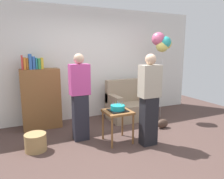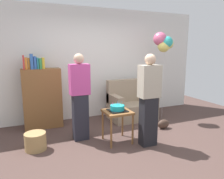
{
  "view_description": "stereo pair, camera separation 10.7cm",
  "coord_description": "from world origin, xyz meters",
  "px_view_note": "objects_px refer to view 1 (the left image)",
  "views": [
    {
      "loc": [
        -1.7,
        -2.99,
        1.69
      ],
      "look_at": [
        -0.05,
        0.6,
        0.95
      ],
      "focal_mm": 33.84,
      "sensor_mm": 36.0,
      "label": 1
    },
    {
      "loc": [
        -1.6,
        -3.03,
        1.69
      ],
      "look_at": [
        -0.05,
        0.6,
        0.95
      ],
      "focal_mm": 33.84,
      "sensor_mm": 36.0,
      "label": 2
    }
  ],
  "objects_px": {
    "side_table": "(118,116)",
    "person_holding_cake": "(149,100)",
    "couch": "(130,105)",
    "birthday_cake": "(118,108)",
    "wicker_basket": "(36,142)",
    "bookshelf": "(41,97)",
    "balloon_bunch": "(162,42)",
    "handbag": "(163,124)",
    "person_blowing_candles": "(80,97)"
  },
  "relations": [
    {
      "from": "person_holding_cake",
      "to": "person_blowing_candles",
      "type": "bearing_deg",
      "value": -25.46
    },
    {
      "from": "birthday_cake",
      "to": "wicker_basket",
      "type": "bearing_deg",
      "value": 170.03
    },
    {
      "from": "wicker_basket",
      "to": "couch",
      "type": "bearing_deg",
      "value": 20.54
    },
    {
      "from": "person_blowing_candles",
      "to": "balloon_bunch",
      "type": "relative_size",
      "value": 0.77
    },
    {
      "from": "side_table",
      "to": "birthday_cake",
      "type": "xyz_separation_m",
      "value": [
        0.0,
        -0.0,
        0.14
      ]
    },
    {
      "from": "couch",
      "to": "handbag",
      "type": "xyz_separation_m",
      "value": [
        0.32,
        -0.91,
        -0.24
      ]
    },
    {
      "from": "couch",
      "to": "person_holding_cake",
      "type": "distance_m",
      "value": 1.59
    },
    {
      "from": "person_holding_cake",
      "to": "wicker_basket",
      "type": "relative_size",
      "value": 4.53
    },
    {
      "from": "birthday_cake",
      "to": "handbag",
      "type": "bearing_deg",
      "value": 9.91
    },
    {
      "from": "bookshelf",
      "to": "person_blowing_candles",
      "type": "xyz_separation_m",
      "value": [
        0.6,
        -0.96,
        0.14
      ]
    },
    {
      "from": "couch",
      "to": "person_blowing_candles",
      "type": "bearing_deg",
      "value": -153.56
    },
    {
      "from": "person_holding_cake",
      "to": "bookshelf",
      "type": "bearing_deg",
      "value": -36.63
    },
    {
      "from": "handbag",
      "to": "balloon_bunch",
      "type": "height_order",
      "value": "balloon_bunch"
    },
    {
      "from": "side_table",
      "to": "wicker_basket",
      "type": "relative_size",
      "value": 1.66
    },
    {
      "from": "side_table",
      "to": "wicker_basket",
      "type": "bearing_deg",
      "value": 170.03
    },
    {
      "from": "couch",
      "to": "side_table",
      "type": "xyz_separation_m",
      "value": [
        -0.89,
        -1.12,
        0.17
      ]
    },
    {
      "from": "person_blowing_candles",
      "to": "person_holding_cake",
      "type": "xyz_separation_m",
      "value": [
        1.05,
        -0.71,
        0.0
      ]
    },
    {
      "from": "person_blowing_candles",
      "to": "handbag",
      "type": "relative_size",
      "value": 5.82
    },
    {
      "from": "balloon_bunch",
      "to": "handbag",
      "type": "bearing_deg",
      "value": -121.38
    },
    {
      "from": "couch",
      "to": "birthday_cake",
      "type": "relative_size",
      "value": 3.44
    },
    {
      "from": "birthday_cake",
      "to": "couch",
      "type": "bearing_deg",
      "value": 51.53
    },
    {
      "from": "couch",
      "to": "handbag",
      "type": "height_order",
      "value": "couch"
    },
    {
      "from": "side_table",
      "to": "birthday_cake",
      "type": "relative_size",
      "value": 1.86
    },
    {
      "from": "bookshelf",
      "to": "side_table",
      "type": "xyz_separation_m",
      "value": [
        1.19,
        -1.34,
        -0.18
      ]
    },
    {
      "from": "birthday_cake",
      "to": "handbag",
      "type": "xyz_separation_m",
      "value": [
        1.2,
        0.21,
        -0.55
      ]
    },
    {
      "from": "person_blowing_candles",
      "to": "balloon_bunch",
      "type": "height_order",
      "value": "balloon_bunch"
    },
    {
      "from": "person_blowing_candles",
      "to": "bookshelf",
      "type": "bearing_deg",
      "value": 115.76
    },
    {
      "from": "side_table",
      "to": "wicker_basket",
      "type": "xyz_separation_m",
      "value": [
        -1.43,
        0.25,
        -0.36
      ]
    },
    {
      "from": "birthday_cake",
      "to": "bookshelf",
      "type": "bearing_deg",
      "value": 131.73
    },
    {
      "from": "birthday_cake",
      "to": "balloon_bunch",
      "type": "height_order",
      "value": "balloon_bunch"
    },
    {
      "from": "birthday_cake",
      "to": "balloon_bunch",
      "type": "bearing_deg",
      "value": 27.72
    },
    {
      "from": "couch",
      "to": "balloon_bunch",
      "type": "height_order",
      "value": "balloon_bunch"
    },
    {
      "from": "balloon_bunch",
      "to": "bookshelf",
      "type": "bearing_deg",
      "value": 169.66
    },
    {
      "from": "bookshelf",
      "to": "balloon_bunch",
      "type": "xyz_separation_m",
      "value": [
        2.78,
        -0.51,
        1.18
      ]
    },
    {
      "from": "side_table",
      "to": "balloon_bunch",
      "type": "bearing_deg",
      "value": 27.72
    },
    {
      "from": "bookshelf",
      "to": "birthday_cake",
      "type": "distance_m",
      "value": 1.8
    },
    {
      "from": "couch",
      "to": "balloon_bunch",
      "type": "bearing_deg",
      "value": -22.41
    },
    {
      "from": "side_table",
      "to": "handbag",
      "type": "relative_size",
      "value": 2.13
    },
    {
      "from": "side_table",
      "to": "person_blowing_candles",
      "type": "bearing_deg",
      "value": 147.41
    },
    {
      "from": "couch",
      "to": "bookshelf",
      "type": "relative_size",
      "value": 0.68
    },
    {
      "from": "side_table",
      "to": "handbag",
      "type": "xyz_separation_m",
      "value": [
        1.2,
        0.21,
        -0.41
      ]
    },
    {
      "from": "side_table",
      "to": "person_holding_cake",
      "type": "bearing_deg",
      "value": -36.36
    },
    {
      "from": "birthday_cake",
      "to": "person_holding_cake",
      "type": "bearing_deg",
      "value": -36.36
    },
    {
      "from": "person_blowing_candles",
      "to": "wicker_basket",
      "type": "height_order",
      "value": "person_blowing_candles"
    },
    {
      "from": "handbag",
      "to": "balloon_bunch",
      "type": "relative_size",
      "value": 0.13
    },
    {
      "from": "birthday_cake",
      "to": "wicker_basket",
      "type": "xyz_separation_m",
      "value": [
        -1.43,
        0.25,
        -0.5
      ]
    },
    {
      "from": "couch",
      "to": "person_blowing_candles",
      "type": "xyz_separation_m",
      "value": [
        -1.48,
        -0.74,
        0.49
      ]
    },
    {
      "from": "wicker_basket",
      "to": "bookshelf",
      "type": "bearing_deg",
      "value": 77.96
    },
    {
      "from": "side_table",
      "to": "person_holding_cake",
      "type": "height_order",
      "value": "person_holding_cake"
    },
    {
      "from": "side_table",
      "to": "balloon_bunch",
      "type": "height_order",
      "value": "balloon_bunch"
    }
  ]
}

